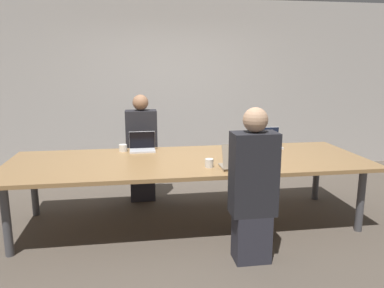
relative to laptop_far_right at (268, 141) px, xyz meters
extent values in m
plane|color=brown|center=(-1.08, -0.47, -0.81)|extent=(24.00, 24.00, 0.00)
cube|color=#BCB7B2|center=(-1.08, 1.78, 0.59)|extent=(12.00, 0.06, 2.80)
cube|color=#9E7547|center=(-1.08, -0.47, -0.09)|extent=(3.92, 1.36, 0.04)
cylinder|color=#4C4C51|center=(-2.86, -0.97, -0.46)|extent=(0.08, 0.08, 0.70)
cylinder|color=#4C4C51|center=(0.70, -0.97, -0.46)|extent=(0.08, 0.08, 0.70)
cylinder|color=#4C4C51|center=(-2.86, 0.03, -0.46)|extent=(0.08, 0.08, 0.70)
cylinder|color=#4C4C51|center=(0.70, 0.03, -0.46)|extent=(0.08, 0.08, 0.70)
cube|color=silver|center=(0.00, -0.05, -0.06)|extent=(0.30, 0.23, 0.02)
cube|color=silver|center=(0.00, 0.06, 0.06)|extent=(0.31, 0.05, 0.23)
cube|color=#0F1933|center=(0.00, 0.04, 0.06)|extent=(0.30, 0.04, 0.23)
cube|color=gray|center=(-0.64, -0.88, -0.06)|extent=(0.33, 0.24, 0.02)
cube|color=gray|center=(-0.64, -0.96, 0.06)|extent=(0.34, 0.11, 0.23)
cube|color=#0F1933|center=(-0.64, -0.95, 0.06)|extent=(0.33, 0.11, 0.23)
cube|color=#2D2D38|center=(-0.63, -1.38, -0.59)|extent=(0.32, 0.24, 0.45)
cube|color=#232328|center=(-0.63, -1.38, 0.01)|extent=(0.40, 0.24, 0.74)
sphere|color=tan|center=(-0.63, -1.38, 0.49)|extent=(0.22, 0.22, 0.22)
cylinder|color=white|center=(-0.92, -0.83, -0.03)|extent=(0.09, 0.09, 0.09)
cube|color=silver|center=(-1.57, -0.01, -0.06)|extent=(0.30, 0.21, 0.02)
cube|color=silver|center=(-1.57, 0.09, 0.05)|extent=(0.31, 0.05, 0.21)
cube|color=black|center=(-1.57, 0.08, 0.05)|extent=(0.30, 0.05, 0.21)
cube|color=#2D2D38|center=(-1.57, 0.39, -0.59)|extent=(0.32, 0.24, 0.45)
cube|color=#232328|center=(-1.57, 0.39, 0.01)|extent=(0.40, 0.24, 0.74)
sphere|color=#9E7051|center=(-1.57, 0.39, 0.48)|extent=(0.20, 0.20, 0.20)
cylinder|color=white|center=(-1.80, 0.03, -0.03)|extent=(0.09, 0.09, 0.08)
cube|color=black|center=(-0.61, -0.57, -0.05)|extent=(0.10, 0.16, 0.05)
cube|color=#2D4C8C|center=(-0.30, -0.56, -0.06)|extent=(0.22, 0.20, 0.02)
camera|label=1|loc=(-1.65, -4.43, 0.94)|focal=35.00mm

